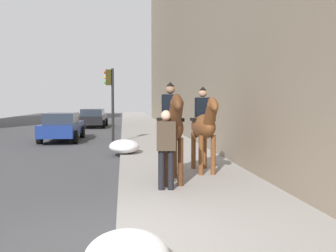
{
  "coord_description": "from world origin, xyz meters",
  "views": [
    {
      "loc": [
        -4.79,
        -0.12,
        2.0
      ],
      "look_at": [
        4.0,
        -1.22,
        1.4
      ],
      "focal_mm": 38.49,
      "sensor_mm": 36.0,
      "label": 1
    }
  ],
  "objects_px": {
    "mounted_horse_near": "(171,126)",
    "car_far_lane": "(93,117)",
    "traffic_light_near_curb": "(111,94)",
    "mounted_horse_far": "(204,125)",
    "pedestrian_greeting": "(166,144)",
    "car_near_lane": "(62,126)"
  },
  "relations": [
    {
      "from": "mounted_horse_far",
      "to": "pedestrian_greeting",
      "type": "distance_m",
      "value": 2.2
    },
    {
      "from": "mounted_horse_near",
      "to": "mounted_horse_far",
      "type": "relative_size",
      "value": 1.02
    },
    {
      "from": "mounted_horse_near",
      "to": "traffic_light_near_curb",
      "type": "bearing_deg",
      "value": -169.07
    },
    {
      "from": "mounted_horse_far",
      "to": "car_far_lane",
      "type": "height_order",
      "value": "mounted_horse_far"
    },
    {
      "from": "pedestrian_greeting",
      "to": "traffic_light_near_curb",
      "type": "relative_size",
      "value": 0.49
    },
    {
      "from": "mounted_horse_near",
      "to": "car_far_lane",
      "type": "relative_size",
      "value": 0.51
    },
    {
      "from": "mounted_horse_far",
      "to": "pedestrian_greeting",
      "type": "height_order",
      "value": "mounted_horse_far"
    },
    {
      "from": "mounted_horse_far",
      "to": "pedestrian_greeting",
      "type": "xyz_separation_m",
      "value": [
        -1.8,
        1.22,
        -0.29
      ]
    },
    {
      "from": "pedestrian_greeting",
      "to": "traffic_light_near_curb",
      "type": "bearing_deg",
      "value": 14.87
    },
    {
      "from": "car_near_lane",
      "to": "car_far_lane",
      "type": "distance_m",
      "value": 9.72
    },
    {
      "from": "mounted_horse_near",
      "to": "car_far_lane",
      "type": "bearing_deg",
      "value": -170.73
    },
    {
      "from": "car_far_lane",
      "to": "car_near_lane",
      "type": "bearing_deg",
      "value": 176.93
    },
    {
      "from": "mounted_horse_near",
      "to": "traffic_light_near_curb",
      "type": "relative_size",
      "value": 0.67
    },
    {
      "from": "pedestrian_greeting",
      "to": "car_near_lane",
      "type": "relative_size",
      "value": 0.37
    },
    {
      "from": "mounted_horse_far",
      "to": "traffic_light_near_curb",
      "type": "height_order",
      "value": "traffic_light_near_curb"
    },
    {
      "from": "mounted_horse_near",
      "to": "traffic_light_near_curb",
      "type": "height_order",
      "value": "traffic_light_near_curb"
    },
    {
      "from": "car_near_lane",
      "to": "pedestrian_greeting",
      "type": "bearing_deg",
      "value": -160.17
    },
    {
      "from": "traffic_light_near_curb",
      "to": "mounted_horse_far",
      "type": "bearing_deg",
      "value": -159.6
    },
    {
      "from": "pedestrian_greeting",
      "to": "car_near_lane",
      "type": "bearing_deg",
      "value": 25.16
    },
    {
      "from": "mounted_horse_far",
      "to": "traffic_light_near_curb",
      "type": "distance_m",
      "value": 7.77
    },
    {
      "from": "mounted_horse_far",
      "to": "pedestrian_greeting",
      "type": "bearing_deg",
      "value": -35.47
    },
    {
      "from": "mounted_horse_far",
      "to": "car_near_lane",
      "type": "xyz_separation_m",
      "value": [
        9.47,
        5.21,
        -0.64
      ]
    }
  ]
}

